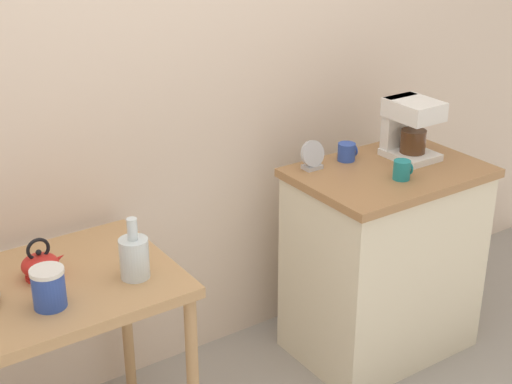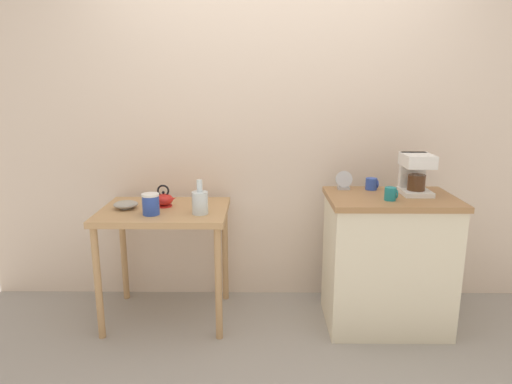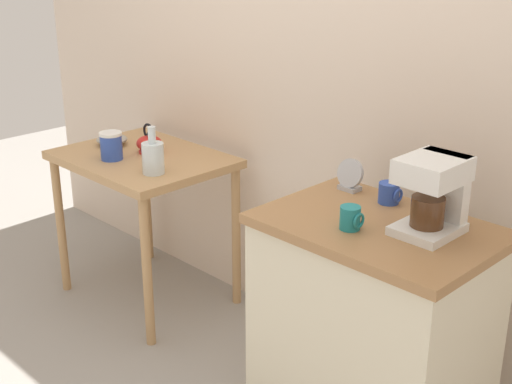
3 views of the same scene
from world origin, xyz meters
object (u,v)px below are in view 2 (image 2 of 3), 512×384
at_px(canister_enamel, 151,204).
at_px(coffee_maker, 415,172).
at_px(teakettle, 164,199).
at_px(table_clock, 344,181).
at_px(mug_blue, 372,184).
at_px(glass_carafe_vase, 200,202).
at_px(bowl_stoneware, 126,204).
at_px(mug_dark_teal, 391,194).

xyz_separation_m(canister_enamel, coffee_maker, (1.67, 0.13, 0.18)).
distance_m(teakettle, table_clock, 1.21).
relative_size(mug_blue, table_clock, 0.67).
relative_size(teakettle, glass_carafe_vase, 0.71).
bearing_deg(teakettle, glass_carafe_vase, -33.57).
bearing_deg(teakettle, mug_blue, 2.07).
relative_size(bowl_stoneware, teakettle, 1.02).
bearing_deg(glass_carafe_vase, teakettle, 146.43).
bearing_deg(table_clock, bowl_stoneware, -175.45).
height_order(bowl_stoneware, table_clock, table_clock).
xyz_separation_m(glass_carafe_vase, mug_blue, (1.12, 0.23, 0.07)).
height_order(teakettle, table_clock, table_clock).
distance_m(canister_enamel, coffee_maker, 1.69).
bearing_deg(mug_blue, bowl_stoneware, -176.13).
distance_m(bowl_stoneware, coffee_maker, 1.88).
relative_size(bowl_stoneware, mug_blue, 1.90).
relative_size(bowl_stoneware, mug_dark_teal, 1.97).
distance_m(mug_dark_teal, mug_blue, 0.29).
relative_size(coffee_maker, table_clock, 2.10).
bearing_deg(glass_carafe_vase, canister_enamel, -176.51).
distance_m(teakettle, coffee_maker, 1.65).
xyz_separation_m(bowl_stoneware, glass_carafe_vase, (0.50, -0.12, 0.05)).
xyz_separation_m(canister_enamel, mug_dark_teal, (1.47, -0.04, 0.08)).
bearing_deg(canister_enamel, glass_carafe_vase, 3.49).
bearing_deg(glass_carafe_vase, bowl_stoneware, 167.06).
bearing_deg(bowl_stoneware, glass_carafe_vase, -12.94).
bearing_deg(mug_dark_teal, coffee_maker, 41.24).
xyz_separation_m(teakettle, mug_dark_teal, (1.43, -0.24, 0.10)).
bearing_deg(mug_dark_teal, teakettle, 170.61).
xyz_separation_m(teakettle, coffee_maker, (1.63, -0.06, 0.20)).
distance_m(glass_carafe_vase, canister_enamel, 0.31).
height_order(teakettle, mug_blue, mug_blue).
relative_size(glass_carafe_vase, canister_enamel, 1.63).
bearing_deg(teakettle, canister_enamel, -101.93).
relative_size(bowl_stoneware, canister_enamel, 1.17).
relative_size(canister_enamel, coffee_maker, 0.52).
relative_size(mug_dark_teal, table_clock, 0.64).
height_order(mug_dark_teal, table_clock, table_clock).
bearing_deg(coffee_maker, glass_carafe_vase, -175.27).
height_order(teakettle, glass_carafe_vase, glass_carafe_vase).
bearing_deg(table_clock, canister_enamel, -168.68).
xyz_separation_m(bowl_stoneware, teakettle, (0.24, 0.06, 0.02)).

